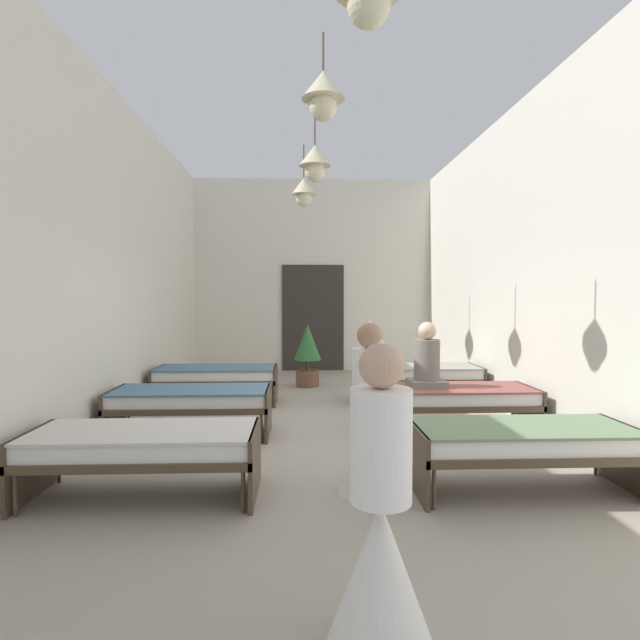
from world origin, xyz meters
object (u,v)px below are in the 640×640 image
bed_right_row_0 (523,441)px  bed_right_row_2 (420,374)px  bed_left_row_2 (217,375)px  nurse_mid_aisle (380,536)px  patient_seated_primary (427,363)px  potted_plant (308,351)px  nurse_near_aisle (369,433)px  bed_left_row_1 (191,400)px  bed_left_row_0 (144,445)px  bed_right_row_1 (456,398)px

bed_right_row_0 → bed_right_row_2: size_ratio=1.00×
bed_left_row_2 → bed_right_row_2: size_ratio=1.00×
bed_left_row_2 → nurse_mid_aisle: size_ratio=1.28×
bed_right_row_0 → bed_right_row_2: bearing=90.0°
patient_seated_primary → potted_plant: bearing=113.4°
bed_right_row_2 → nurse_near_aisle: bearing=-109.3°
bed_left_row_1 → nurse_near_aisle: nurse_near_aisle is taller
bed_left_row_0 → nurse_mid_aisle: bearing=-48.0°
bed_left_row_1 → nurse_mid_aisle: nurse_mid_aisle is taller
bed_right_row_0 → patient_seated_primary: (-0.35, 1.96, 0.43)m
bed_left_row_1 → bed_right_row_0: bearing=-30.4°
bed_left_row_0 → nurse_near_aisle: (1.91, -0.01, 0.09)m
bed_left_row_0 → patient_seated_primary: size_ratio=2.37×
bed_right_row_0 → patient_seated_primary: 2.04m
bed_right_row_0 → nurse_near_aisle: 1.34m
bed_left_row_1 → nurse_near_aisle: size_ratio=1.28×
bed_right_row_0 → nurse_mid_aisle: nurse_mid_aisle is taller
bed_left_row_2 → patient_seated_primary: (2.89, -1.84, 0.43)m
bed_right_row_0 → potted_plant: potted_plant is taller
bed_left_row_1 → bed_left_row_0: bearing=-90.0°
bed_left_row_0 → bed_right_row_0: (3.24, 0.00, 0.00)m
nurse_near_aisle → potted_plant: size_ratio=1.28×
bed_left_row_0 → bed_right_row_1: bearing=30.4°
bed_right_row_2 → bed_left_row_1: bearing=-149.6°
bed_left_row_2 → patient_seated_primary: patient_seated_primary is taller
potted_plant → bed_left_row_2: bearing=-135.1°
bed_left_row_1 → nurse_mid_aisle: size_ratio=1.28×
bed_right_row_1 → bed_left_row_2: size_ratio=1.00×
patient_seated_primary → bed_left_row_0: bearing=-145.9°
nurse_mid_aisle → potted_plant: bearing=74.9°
bed_left_row_1 → bed_right_row_2: same height
bed_left_row_0 → bed_right_row_2: (3.24, 3.80, 0.00)m
bed_right_row_0 → bed_left_row_1: bearing=149.6°
bed_right_row_2 → patient_seated_primary: size_ratio=2.37×
bed_left_row_0 → potted_plant: 5.46m
patient_seated_primary → nurse_near_aisle: bearing=-116.6°
bed_left_row_2 → nurse_near_aisle: (1.91, -3.81, 0.09)m
bed_right_row_2 → nurse_mid_aisle: nurse_mid_aisle is taller
bed_right_row_1 → potted_plant: (-1.78, 3.36, 0.22)m
patient_seated_primary → nurse_mid_aisle: bearing=-107.2°
bed_left_row_2 → nurse_mid_aisle: bearing=-73.3°
bed_left_row_1 → patient_seated_primary: size_ratio=2.37×
bed_left_row_1 → bed_left_row_2: (0.00, 1.90, 0.00)m
bed_left_row_0 → bed_right_row_1: size_ratio=1.00×
nurse_near_aisle → bed_right_row_1: bearing=137.9°
potted_plant → bed_right_row_0: bearing=-71.3°
bed_left_row_1 → bed_right_row_1: size_ratio=1.00×
bed_right_row_2 → bed_left_row_0: bearing=-130.5°
bed_left_row_0 → bed_right_row_2: same height
potted_plant → patient_seated_primary: bearing=-66.6°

